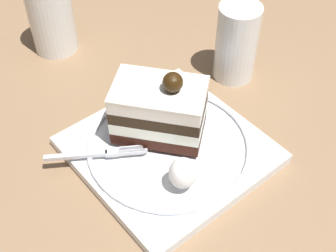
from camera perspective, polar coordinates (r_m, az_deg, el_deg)
name	(u,v)px	position (r m, az deg, el deg)	size (l,w,h in m)	color
ground_plane	(159,146)	(0.57, -1.10, -2.44)	(2.40, 2.40, 0.00)	#886849
dessert_plate	(168,149)	(0.56, 0.00, -2.83)	(0.22, 0.22, 0.02)	white
cake_slice	(159,109)	(0.54, -1.04, 2.02)	(0.11, 0.12, 0.09)	black
whipped_cream_dollop	(183,173)	(0.50, 1.82, -5.74)	(0.03, 0.03, 0.04)	white
fork	(98,154)	(0.54, -8.46, -3.35)	(0.10, 0.08, 0.00)	silver
drink_glass_near	(52,19)	(0.71, -13.96, 12.49)	(0.06, 0.06, 0.11)	white
drink_glass_far	(236,47)	(0.65, 8.27, 9.50)	(0.06, 0.06, 0.11)	white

